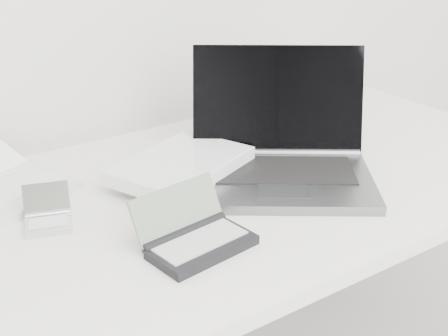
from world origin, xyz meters
TOP-DOWN VIEW (x-y plane):
  - desk at (0.00, 1.55)m, footprint 1.60×0.80m
  - laptop_large at (0.06, 1.55)m, footprint 0.62×0.52m
  - netbook_open_white at (-0.42, 1.78)m, footprint 0.33×0.37m
  - pda_silver at (-0.38, 1.59)m, footprint 0.11×0.12m
  - palmtop_charcoal at (-0.19, 1.37)m, footprint 0.20×0.16m

SIDE VIEW (x-z plane):
  - desk at x=0.00m, z-range 0.32..1.05m
  - pda_silver at x=-0.38m, z-range 0.71..0.78m
  - netbook_open_white at x=-0.42m, z-range 0.71..0.78m
  - palmtop_charcoal at x=-0.19m, z-range 0.70..0.80m
  - laptop_large at x=0.06m, z-range 0.64..0.90m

